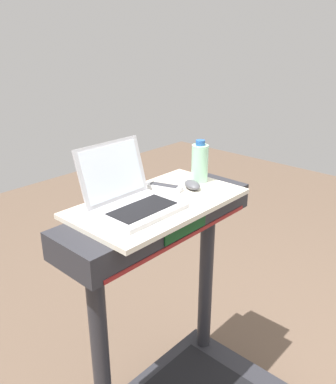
{
  "coord_description": "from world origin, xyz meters",
  "views": [
    {
      "loc": [
        -1.06,
        -0.32,
        1.73
      ],
      "look_at": [
        0.0,
        0.65,
        1.15
      ],
      "focal_mm": 37.41,
      "sensor_mm": 36.0,
      "label": 1
    }
  ],
  "objects": [
    {
      "name": "desk_board",
      "position": [
        0.0,
        0.7,
        1.09
      ],
      "size": [
        0.71,
        0.4,
        0.02
      ],
      "primitive_type": "cube",
      "color": "beige",
      "rests_on": "treadmill_base"
    },
    {
      "name": "laptop",
      "position": [
        -0.13,
        0.73,
        1.15
      ],
      "size": [
        0.31,
        0.29,
        0.24
      ],
      "rotation": [
        0.0,
        0.0,
        -0.05
      ],
      "color": "#B7B7BC",
      "rests_on": "desk_board"
    },
    {
      "name": "computer_mouse",
      "position": [
        0.19,
        0.68,
        1.12
      ],
      "size": [
        0.1,
        0.12,
        0.03
      ],
      "primitive_type": "ellipsoid",
      "rotation": [
        0.0,
        0.0,
        -0.46
      ],
      "color": "#4C4C51",
      "rests_on": "desk_board"
    },
    {
      "name": "water_bottle",
      "position": [
        0.29,
        0.72,
        1.19
      ],
      "size": [
        0.07,
        0.07,
        0.19
      ],
      "color": "#9EDBB2",
      "rests_on": "desk_board"
    },
    {
      "name": "tv_remote",
      "position": [
        0.1,
        0.77,
        1.11
      ],
      "size": [
        0.09,
        0.17,
        0.02
      ],
      "color": "silver",
      "rests_on": "desk_board"
    }
  ]
}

